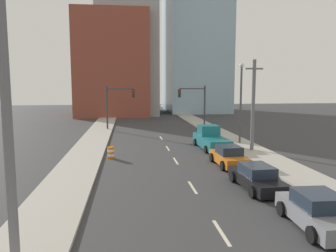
{
  "coord_description": "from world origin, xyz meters",
  "views": [
    {
      "loc": [
        -3.7,
        -4.31,
        5.96
      ],
      "look_at": [
        -0.02,
        25.85,
        2.2
      ],
      "focal_mm": 35.0,
      "sensor_mm": 36.0,
      "label": 1
    }
  ],
  "objects_px": {
    "traffic_barrel": "(111,153)",
    "sedan_orange": "(229,157)",
    "street_lamp": "(241,98)",
    "pickup_truck_teal": "(211,139)",
    "sedan_gray": "(318,212)",
    "traffic_signal_left": "(115,102)",
    "utility_pole_right_mid": "(253,105)",
    "traffic_signal_right": "(197,101)",
    "utility_pole_left_near": "(7,113)",
    "sedan_black": "(257,178)"
  },
  "relations": [
    {
      "from": "utility_pole_left_near",
      "to": "utility_pole_right_mid",
      "type": "xyz_separation_m",
      "value": [
        14.92,
        17.27,
        -0.85
      ]
    },
    {
      "from": "traffic_barrel",
      "to": "sedan_orange",
      "type": "distance_m",
      "value": 9.59
    },
    {
      "from": "utility_pole_right_mid",
      "to": "street_lamp",
      "type": "bearing_deg",
      "value": 87.87
    },
    {
      "from": "traffic_signal_left",
      "to": "utility_pole_left_near",
      "type": "distance_m",
      "value": 33.64
    },
    {
      "from": "pickup_truck_teal",
      "to": "utility_pole_left_near",
      "type": "bearing_deg",
      "value": -123.47
    },
    {
      "from": "sedan_gray",
      "to": "street_lamp",
      "type": "bearing_deg",
      "value": 81.9
    },
    {
      "from": "traffic_barrel",
      "to": "pickup_truck_teal",
      "type": "relative_size",
      "value": 0.15
    },
    {
      "from": "traffic_signal_left",
      "to": "traffic_signal_right",
      "type": "bearing_deg",
      "value": 0.0
    },
    {
      "from": "traffic_signal_left",
      "to": "sedan_orange",
      "type": "relative_size",
      "value": 1.35
    },
    {
      "from": "sedan_gray",
      "to": "sedan_black",
      "type": "xyz_separation_m",
      "value": [
        -0.51,
        5.35,
        -0.04
      ]
    },
    {
      "from": "sedan_orange",
      "to": "traffic_signal_right",
      "type": "bearing_deg",
      "value": 82.41
    },
    {
      "from": "traffic_barrel",
      "to": "pickup_truck_teal",
      "type": "distance_m",
      "value": 9.83
    },
    {
      "from": "traffic_signal_right",
      "to": "sedan_orange",
      "type": "height_order",
      "value": "traffic_signal_right"
    },
    {
      "from": "traffic_signal_left",
      "to": "utility_pole_left_near",
      "type": "relative_size",
      "value": 0.6
    },
    {
      "from": "traffic_signal_left",
      "to": "street_lamp",
      "type": "height_order",
      "value": "street_lamp"
    },
    {
      "from": "utility_pole_right_mid",
      "to": "utility_pole_left_near",
      "type": "bearing_deg",
      "value": -130.82
    },
    {
      "from": "utility_pole_left_near",
      "to": "pickup_truck_teal",
      "type": "xyz_separation_m",
      "value": [
        11.6,
        19.29,
        -4.23
      ]
    },
    {
      "from": "traffic_signal_right",
      "to": "pickup_truck_teal",
      "type": "height_order",
      "value": "traffic_signal_right"
    },
    {
      "from": "sedan_black",
      "to": "utility_pole_left_near",
      "type": "bearing_deg",
      "value": -150.94
    },
    {
      "from": "utility_pole_right_mid",
      "to": "sedan_gray",
      "type": "distance_m",
      "value": 16.46
    },
    {
      "from": "sedan_orange",
      "to": "pickup_truck_teal",
      "type": "distance_m",
      "value": 6.85
    },
    {
      "from": "sedan_black",
      "to": "utility_pole_right_mid",
      "type": "bearing_deg",
      "value": 67.66
    },
    {
      "from": "traffic_barrel",
      "to": "traffic_signal_right",
      "type": "bearing_deg",
      "value": 58.12
    },
    {
      "from": "traffic_signal_right",
      "to": "traffic_signal_left",
      "type": "bearing_deg",
      "value": 180.0
    },
    {
      "from": "traffic_barrel",
      "to": "sedan_gray",
      "type": "height_order",
      "value": "sedan_gray"
    },
    {
      "from": "traffic_signal_left",
      "to": "street_lamp",
      "type": "relative_size",
      "value": 0.73
    },
    {
      "from": "traffic_signal_left",
      "to": "traffic_barrel",
      "type": "xyz_separation_m",
      "value": [
        0.26,
        -17.56,
        -3.35
      ]
    },
    {
      "from": "traffic_signal_left",
      "to": "sedan_orange",
      "type": "distance_m",
      "value": 23.22
    },
    {
      "from": "street_lamp",
      "to": "sedan_black",
      "type": "xyz_separation_m",
      "value": [
        -3.88,
        -14.04,
        -4.11
      ]
    },
    {
      "from": "traffic_signal_left",
      "to": "utility_pole_left_near",
      "type": "bearing_deg",
      "value": -93.57
    },
    {
      "from": "traffic_signal_left",
      "to": "traffic_barrel",
      "type": "distance_m",
      "value": 17.88
    },
    {
      "from": "traffic_barrel",
      "to": "sedan_black",
      "type": "xyz_separation_m",
      "value": [
        8.82,
        -9.12,
        0.17
      ]
    },
    {
      "from": "utility_pole_right_mid",
      "to": "street_lamp",
      "type": "height_order",
      "value": "utility_pole_right_mid"
    },
    {
      "from": "traffic_signal_right",
      "to": "utility_pole_right_mid",
      "type": "bearing_deg",
      "value": -84.23
    },
    {
      "from": "sedan_orange",
      "to": "pickup_truck_teal",
      "type": "bearing_deg",
      "value": 84.98
    },
    {
      "from": "utility_pole_right_mid",
      "to": "sedan_gray",
      "type": "bearing_deg",
      "value": -101.61
    },
    {
      "from": "utility_pole_left_near",
      "to": "street_lamp",
      "type": "bearing_deg",
      "value": 54.25
    },
    {
      "from": "traffic_signal_right",
      "to": "street_lamp",
      "type": "relative_size",
      "value": 0.73
    },
    {
      "from": "sedan_black",
      "to": "sedan_orange",
      "type": "height_order",
      "value": "sedan_orange"
    },
    {
      "from": "utility_pole_left_near",
      "to": "traffic_signal_left",
      "type": "bearing_deg",
      "value": 86.43
    },
    {
      "from": "utility_pole_left_near",
      "to": "street_lamp",
      "type": "distance_m",
      "value": 25.77
    },
    {
      "from": "street_lamp",
      "to": "pickup_truck_teal",
      "type": "bearing_deg",
      "value": -154.82
    },
    {
      "from": "utility_pole_right_mid",
      "to": "traffic_signal_right",
      "type": "bearing_deg",
      "value": 95.77
    },
    {
      "from": "sedan_gray",
      "to": "pickup_truck_teal",
      "type": "xyz_separation_m",
      "value": [
        -0.08,
        17.76,
        0.18
      ]
    },
    {
      "from": "traffic_signal_right",
      "to": "traffic_barrel",
      "type": "bearing_deg",
      "value": -121.88
    },
    {
      "from": "traffic_signal_left",
      "to": "pickup_truck_teal",
      "type": "relative_size",
      "value": 0.93
    },
    {
      "from": "pickup_truck_teal",
      "to": "sedan_orange",
      "type": "bearing_deg",
      "value": -95.33
    },
    {
      "from": "sedan_orange",
      "to": "street_lamp",
      "type": "bearing_deg",
      "value": 63.71
    },
    {
      "from": "street_lamp",
      "to": "pickup_truck_teal",
      "type": "xyz_separation_m",
      "value": [
        -3.45,
        -1.62,
        -3.89
      ]
    },
    {
      "from": "traffic_signal_left",
      "to": "utility_pole_right_mid",
      "type": "bearing_deg",
      "value": -51.79
    }
  ]
}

